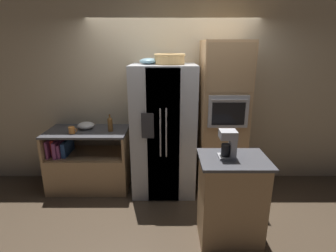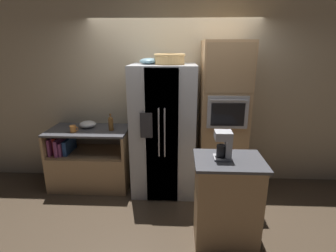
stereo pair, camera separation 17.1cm
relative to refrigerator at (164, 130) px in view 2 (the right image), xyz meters
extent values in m
plane|color=#4C3D2D|center=(0.13, -0.08, -0.94)|extent=(20.00, 20.00, 0.00)
cube|color=beige|center=(0.13, 0.42, 0.46)|extent=(12.00, 0.06, 2.80)
cube|color=tan|center=(-1.14, 0.06, -0.66)|extent=(1.18, 0.66, 0.55)
cube|color=tan|center=(-1.14, 0.06, -0.38)|extent=(1.14, 0.61, 0.02)
cube|color=tan|center=(-1.71, 0.06, -0.22)|extent=(0.04, 0.66, 0.34)
cube|color=tan|center=(-0.56, 0.06, -0.22)|extent=(0.04, 0.66, 0.34)
cube|color=#4C4C51|center=(-1.14, 0.06, -0.03)|extent=(1.18, 0.66, 0.03)
cube|color=#934784|center=(-1.66, 0.02, -0.24)|extent=(0.03, 0.45, 0.26)
cube|color=#B72D28|center=(-1.60, 0.02, -0.24)|extent=(0.05, 0.30, 0.25)
cube|color=#934784|center=(-1.55, 0.02, -0.25)|extent=(0.05, 0.47, 0.24)
cube|color=#934784|center=(-1.49, 0.02, -0.27)|extent=(0.04, 0.44, 0.20)
cube|color=#284C8E|center=(-1.44, 0.02, -0.26)|extent=(0.06, 0.39, 0.21)
cube|color=silver|center=(0.00, 0.01, 0.00)|extent=(0.90, 0.75, 1.88)
cube|color=silver|center=(-0.01, -0.37, 0.00)|extent=(0.44, 0.02, 1.84)
cube|color=silver|center=(0.01, -0.37, 0.00)|extent=(0.44, 0.02, 1.84)
cylinder|color=#B2B2B7|center=(-0.04, -0.40, 0.09)|extent=(0.02, 0.02, 0.66)
cylinder|color=#B2B2B7|center=(0.04, -0.40, 0.09)|extent=(0.02, 0.02, 0.66)
cube|color=#2D2D33|center=(-0.20, -0.39, 0.19)|extent=(0.16, 0.01, 0.34)
cube|color=tan|center=(0.85, 0.05, 0.16)|extent=(0.64, 0.67, 2.19)
cube|color=#ADADB2|center=(0.85, -0.31, 0.35)|extent=(0.52, 0.04, 0.43)
cube|color=black|center=(0.85, -0.33, 0.33)|extent=(0.43, 0.01, 0.30)
cylinder|color=#B2B2B7|center=(0.85, -0.34, 0.52)|extent=(0.46, 0.02, 0.02)
cube|color=#A68259|center=(0.85, -0.29, 0.91)|extent=(0.60, 0.01, 0.61)
cube|color=tan|center=(0.75, -1.12, -0.46)|extent=(0.66, 0.52, 0.96)
cube|color=#4C4C51|center=(0.75, -1.12, 0.04)|extent=(0.72, 0.56, 0.03)
cylinder|color=tan|center=(0.08, -0.01, 1.00)|extent=(0.40, 0.40, 0.12)
torus|color=tan|center=(0.08, -0.01, 1.06)|extent=(0.42, 0.42, 0.03)
ellipsoid|color=#668C99|center=(-0.20, 0.01, 0.98)|extent=(0.25, 0.25, 0.08)
cylinder|color=brown|center=(-0.78, 0.02, 0.07)|extent=(0.07, 0.07, 0.18)
cone|color=brown|center=(-0.78, 0.02, 0.18)|extent=(0.07, 0.07, 0.04)
cylinder|color=brown|center=(-0.78, 0.02, 0.22)|extent=(0.03, 0.03, 0.03)
cylinder|color=orange|center=(-1.30, -0.09, 0.03)|extent=(0.09, 0.09, 0.10)
torus|color=orange|center=(-1.26, -0.09, 0.03)|extent=(0.07, 0.01, 0.07)
ellipsoid|color=white|center=(-1.17, 0.14, 0.03)|extent=(0.25, 0.25, 0.10)
cube|color=#B2B2B7|center=(0.67, -1.10, 0.07)|extent=(0.17, 0.16, 0.02)
cylinder|color=black|center=(0.66, -1.10, 0.14)|extent=(0.10, 0.10, 0.13)
cube|color=#B2B2B7|center=(0.73, -1.10, 0.21)|extent=(0.06, 0.14, 0.30)
cube|color=#B2B2B7|center=(0.67, -1.10, 0.31)|extent=(0.17, 0.16, 0.08)
camera|label=1|loc=(0.06, -3.62, 1.17)|focal=28.00mm
camera|label=2|loc=(0.23, -3.61, 1.17)|focal=28.00mm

